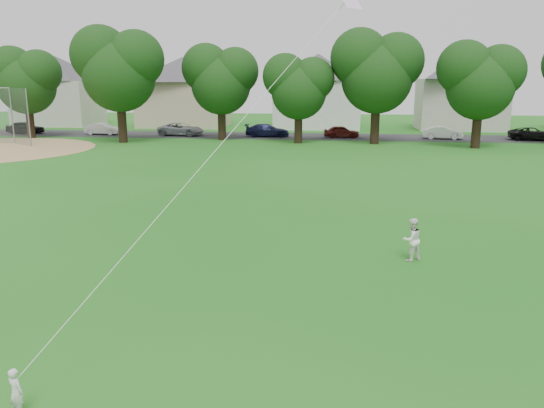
# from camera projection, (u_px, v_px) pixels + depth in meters

# --- Properties ---
(ground) EXTENTS (160.00, 160.00, 0.00)m
(ground) POSITION_uv_depth(u_px,v_px,m) (215.00, 321.00, 11.99)
(ground) COLOR #145814
(ground) RESTS_ON ground
(street) EXTENTS (90.00, 7.00, 0.01)m
(street) POSITION_uv_depth(u_px,v_px,m) (313.00, 136.00, 52.58)
(street) COLOR #2D2D30
(street) RESTS_ON ground
(toddler) EXTENTS (0.36, 0.30, 0.84)m
(toddler) POSITION_uv_depth(u_px,v_px,m) (16.00, 392.00, 8.52)
(toddler) COLOR silver
(toddler) RESTS_ON ground
(older_boy) EXTENTS (0.81, 0.76, 1.31)m
(older_boy) POSITION_uv_depth(u_px,v_px,m) (412.00, 240.00, 15.93)
(older_boy) COLOR white
(older_boy) RESTS_ON ground
(kite) EXTENTS (3.11, 5.53, 13.37)m
(kite) POSITION_uv_depth(u_px,v_px,m) (233.00, 131.00, 12.19)
(kite) COLOR silver
(kite) RESTS_ON ground
(tree_row) EXTENTS (83.39, 9.16, 10.74)m
(tree_row) POSITION_uv_depth(u_px,v_px,m) (296.00, 70.00, 45.72)
(tree_row) COLOR black
(tree_row) RESTS_ON ground
(parked_cars) EXTENTS (64.00, 2.57, 1.28)m
(parked_cars) POSITION_uv_depth(u_px,v_px,m) (312.00, 131.00, 51.48)
(parked_cars) COLOR black
(parked_cars) RESTS_ON ground
(house_row) EXTENTS (77.52, 14.23, 10.23)m
(house_row) POSITION_uv_depth(u_px,v_px,m) (323.00, 83.00, 61.01)
(house_row) COLOR beige
(house_row) RESTS_ON ground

